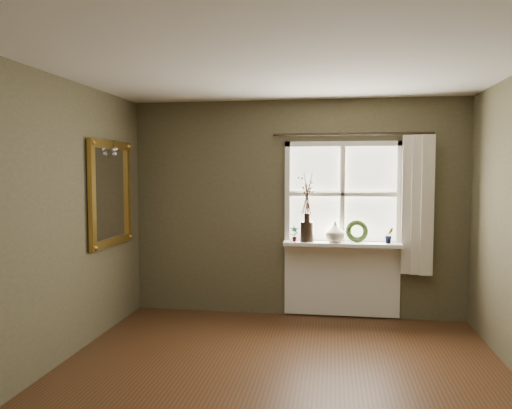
{
  "coord_description": "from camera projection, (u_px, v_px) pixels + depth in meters",
  "views": [
    {
      "loc": [
        0.43,
        -3.74,
        1.75
      ],
      "look_at": [
        -0.38,
        1.55,
        1.39
      ],
      "focal_mm": 35.0,
      "sensor_mm": 36.0,
      "label": 1
    }
  ],
  "objects": [
    {
      "name": "dark_jug",
      "position": [
        307.0,
        232.0,
        5.88
      ],
      "size": [
        0.17,
        0.17,
        0.24
      ],
      "primitive_type": "cylinder",
      "rotation": [
        0.0,
        0.0,
        -0.06
      ],
      "color": "black",
      "rests_on": "window_sill"
    },
    {
      "name": "gilt_mirror",
      "position": [
        111.0,
        193.0,
        5.45
      ],
      "size": [
        0.1,
        0.96,
        1.15
      ],
      "color": "white",
      "rests_on": "wall_left"
    },
    {
      "name": "potted_plant_right",
      "position": [
        389.0,
        235.0,
        5.73
      ],
      "size": [
        0.13,
        0.12,
        0.18
      ],
      "primitive_type": "imported",
      "rotation": [
        0.0,
        0.0,
        0.43
      ],
      "color": "#30431D",
      "rests_on": "window_sill"
    },
    {
      "name": "curtain",
      "position": [
        417.0,
        205.0,
        5.67
      ],
      "size": [
        0.36,
        0.12,
        1.59
      ],
      "primitive_type": "cube",
      "color": "beige",
      "rests_on": "wall_back"
    },
    {
      "name": "wall_back",
      "position": [
        296.0,
        208.0,
        6.06
      ],
      "size": [
        4.0,
        0.1,
        2.6
      ],
      "primitive_type": "cube",
      "color": "brown",
      "rests_on": "ground"
    },
    {
      "name": "curtain_rod",
      "position": [
        352.0,
        134.0,
        5.77
      ],
      "size": [
        1.84,
        0.03,
        0.03
      ],
      "primitive_type": "cylinder",
      "rotation": [
        0.0,
        1.57,
        0.0
      ],
      "color": "black",
      "rests_on": "wall_back"
    },
    {
      "name": "wall_front",
      "position": [
        187.0,
        319.0,
        1.52
      ],
      "size": [
        4.0,
        0.1,
        2.6
      ],
      "primitive_type": "cube",
      "color": "brown",
      "rests_on": "ground"
    },
    {
      "name": "ceiling",
      "position": [
        275.0,
        57.0,
        3.7
      ],
      "size": [
        4.5,
        4.5,
        0.0
      ],
      "primitive_type": "plane",
      "color": "silver",
      "rests_on": "ground"
    },
    {
      "name": "floor",
      "position": [
        274.0,
        397.0,
        3.88
      ],
      "size": [
        4.5,
        4.5,
        0.0
      ],
      "primitive_type": "plane",
      "color": "#432715",
      "rests_on": "ground"
    },
    {
      "name": "window_frame",
      "position": [
        342.0,
        194.0,
        5.89
      ],
      "size": [
        1.36,
        0.06,
        1.24
      ],
      "color": "white",
      "rests_on": "wall_back"
    },
    {
      "name": "window_sill",
      "position": [
        342.0,
        244.0,
        5.82
      ],
      "size": [
        1.36,
        0.26,
        0.04
      ],
      "primitive_type": "cube",
      "color": "white",
      "rests_on": "wall_back"
    },
    {
      "name": "potted_plant_left",
      "position": [
        294.0,
        234.0,
        5.9
      ],
      "size": [
        0.11,
        0.09,
        0.18
      ],
      "primitive_type": "imported",
      "rotation": [
        0.0,
        0.0,
        0.32
      ],
      "color": "#30431D",
      "rests_on": "window_sill"
    },
    {
      "name": "wreath",
      "position": [
        357.0,
        234.0,
        5.83
      ],
      "size": [
        0.28,
        0.15,
        0.27
      ],
      "primitive_type": "torus",
      "rotation": [
        1.36,
        0.0,
        0.12
      ],
      "color": "#30431D",
      "rests_on": "window_sill"
    },
    {
      "name": "window_apron",
      "position": [
        341.0,
        279.0,
        5.96
      ],
      "size": [
        1.36,
        0.04,
        0.88
      ],
      "primitive_type": "cube",
      "color": "white",
      "rests_on": "ground"
    },
    {
      "name": "cream_vase",
      "position": [
        335.0,
        232.0,
        5.83
      ],
      "size": [
        0.29,
        0.29,
        0.24
      ],
      "primitive_type": "imported",
      "rotation": [
        0.0,
        0.0,
        0.31
      ],
      "color": "beige",
      "rests_on": "window_sill"
    },
    {
      "name": "wall_left",
      "position": [
        27.0,
        226.0,
        4.1
      ],
      "size": [
        0.1,
        4.5,
        2.6
      ],
      "primitive_type": "cube",
      "color": "brown",
      "rests_on": "ground"
    }
  ]
}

